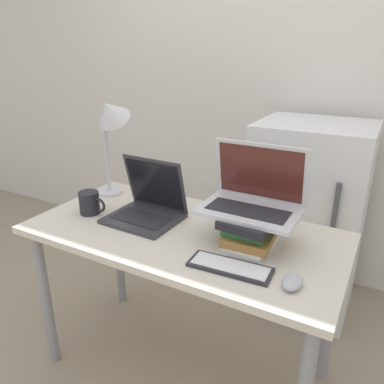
{
  "coord_description": "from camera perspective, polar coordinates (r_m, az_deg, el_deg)",
  "views": [
    {
      "loc": [
        0.71,
        -0.88,
        1.47
      ],
      "look_at": [
        0.04,
        0.33,
        0.93
      ],
      "focal_mm": 35.0,
      "sensor_mm": 36.0,
      "label": 1
    }
  ],
  "objects": [
    {
      "name": "desk",
      "position": [
        1.62,
        -1.31,
        -8.87
      ],
      "size": [
        1.32,
        0.66,
        0.75
      ],
      "color": "beige",
      "rests_on": "ground_plane"
    },
    {
      "name": "laptop_left",
      "position": [
        1.68,
        -6.84,
        -2.26
      ],
      "size": [
        0.31,
        0.27,
        0.27
      ],
      "color": "#333338",
      "rests_on": "desk"
    },
    {
      "name": "desk_lamp",
      "position": [
        1.85,
        -12.4,
        10.33
      ],
      "size": [
        0.23,
        0.2,
        0.52
      ],
      "color": "silver",
      "rests_on": "desk"
    },
    {
      "name": "wall_back",
      "position": [
        2.49,
        12.87,
        18.06
      ],
      "size": [
        8.0,
        0.05,
        2.7
      ],
      "color": "silver",
      "rests_on": "ground_plane"
    },
    {
      "name": "mouse",
      "position": [
        1.27,
        15.05,
        -13.08
      ],
      "size": [
        0.06,
        0.1,
        0.03
      ],
      "color": "#B2B2B7",
      "rests_on": "desk"
    },
    {
      "name": "book_stack",
      "position": [
        1.46,
        9.07,
        -5.73
      ],
      "size": [
        0.21,
        0.27,
        0.12
      ],
      "color": "white",
      "rests_on": "desk"
    },
    {
      "name": "mug",
      "position": [
        1.77,
        -15.29,
        -1.6
      ],
      "size": [
        0.14,
        0.09,
        0.1
      ],
      "color": "#232328",
      "rests_on": "desk"
    },
    {
      "name": "mini_fridge",
      "position": [
        2.26,
        17.01,
        -3.77
      ],
      "size": [
        0.59,
        0.54,
        1.1
      ],
      "color": "white",
      "rests_on": "ground_plane"
    },
    {
      "name": "wireless_keyboard",
      "position": [
        1.33,
        5.81,
        -11.3
      ],
      "size": [
        0.3,
        0.12,
        0.01
      ],
      "color": "#28282D",
      "rests_on": "desk"
    },
    {
      "name": "laptop_on_books",
      "position": [
        1.46,
        9.25,
        -0.87
      ],
      "size": [
        0.38,
        0.25,
        0.26
      ],
      "color": "silver",
      "rests_on": "book_stack"
    }
  ]
}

